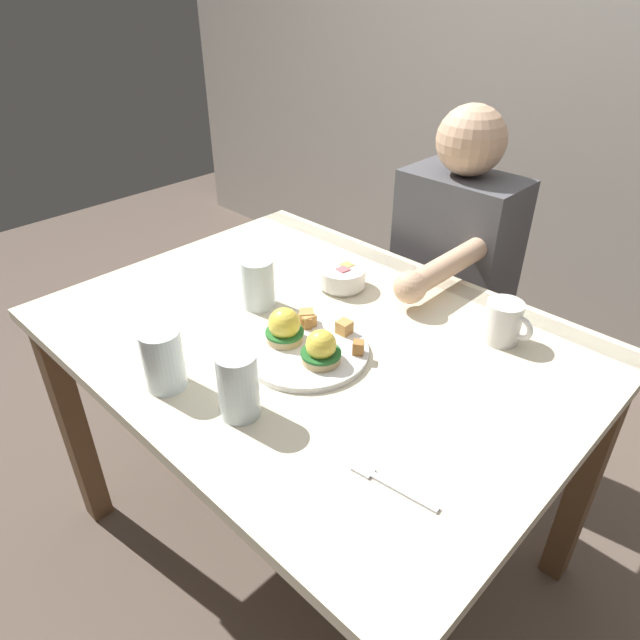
{
  "coord_description": "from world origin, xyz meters",
  "views": [
    {
      "loc": [
        0.76,
        -0.76,
        1.46
      ],
      "look_at": [
        0.02,
        0.0,
        0.78
      ],
      "focal_mm": 31.8,
      "sensor_mm": 36.0,
      "label": 1
    }
  ],
  "objects_px": {
    "eggs_benedict_plate": "(305,343)",
    "fruit_bowl": "(342,277)",
    "water_glass_extra": "(258,286)",
    "diner_person": "(448,274)",
    "coffee_mug": "(504,321)",
    "water_glass_near": "(164,362)",
    "fork": "(389,484)",
    "dining_table": "(314,369)",
    "water_glass_far": "(239,389)"
  },
  "relations": [
    {
      "from": "water_glass_near",
      "to": "diner_person",
      "type": "height_order",
      "value": "diner_person"
    },
    {
      "from": "water_glass_far",
      "to": "water_glass_extra",
      "type": "distance_m",
      "value": 0.39
    },
    {
      "from": "dining_table",
      "to": "eggs_benedict_plate",
      "type": "relative_size",
      "value": 4.44
    },
    {
      "from": "fruit_bowl",
      "to": "water_glass_far",
      "type": "relative_size",
      "value": 0.9
    },
    {
      "from": "eggs_benedict_plate",
      "to": "diner_person",
      "type": "distance_m",
      "value": 0.69
    },
    {
      "from": "dining_table",
      "to": "diner_person",
      "type": "distance_m",
      "value": 0.6
    },
    {
      "from": "dining_table",
      "to": "fork",
      "type": "bearing_deg",
      "value": -30.06
    },
    {
      "from": "water_glass_near",
      "to": "water_glass_far",
      "type": "height_order",
      "value": "water_glass_far"
    },
    {
      "from": "dining_table",
      "to": "fruit_bowl",
      "type": "distance_m",
      "value": 0.26
    },
    {
      "from": "water_glass_near",
      "to": "dining_table",
      "type": "bearing_deg",
      "value": 77.76
    },
    {
      "from": "fruit_bowl",
      "to": "water_glass_far",
      "type": "distance_m",
      "value": 0.52
    },
    {
      "from": "fork",
      "to": "water_glass_extra",
      "type": "distance_m",
      "value": 0.62
    },
    {
      "from": "fork",
      "to": "water_glass_extra",
      "type": "relative_size",
      "value": 1.28
    },
    {
      "from": "fork",
      "to": "water_glass_far",
      "type": "height_order",
      "value": "water_glass_far"
    },
    {
      "from": "coffee_mug",
      "to": "water_glass_extra",
      "type": "relative_size",
      "value": 0.91
    },
    {
      "from": "dining_table",
      "to": "diner_person",
      "type": "xyz_separation_m",
      "value": [
        -0.02,
        0.6,
        0.02
      ]
    },
    {
      "from": "fruit_bowl",
      "to": "water_glass_near",
      "type": "distance_m",
      "value": 0.54
    },
    {
      "from": "fork",
      "to": "diner_person",
      "type": "distance_m",
      "value": 0.94
    },
    {
      "from": "water_glass_extra",
      "to": "diner_person",
      "type": "xyz_separation_m",
      "value": [
        0.15,
        0.61,
        -0.14
      ]
    },
    {
      "from": "water_glass_extra",
      "to": "diner_person",
      "type": "distance_m",
      "value": 0.65
    },
    {
      "from": "fruit_bowl",
      "to": "water_glass_near",
      "type": "xyz_separation_m",
      "value": [
        0.02,
        -0.54,
        0.03
      ]
    },
    {
      "from": "diner_person",
      "to": "fruit_bowl",
      "type": "bearing_deg",
      "value": -99.98
    },
    {
      "from": "fork",
      "to": "water_glass_near",
      "type": "height_order",
      "value": "water_glass_near"
    },
    {
      "from": "fork",
      "to": "water_glass_extra",
      "type": "height_order",
      "value": "water_glass_extra"
    },
    {
      "from": "coffee_mug",
      "to": "diner_person",
      "type": "bearing_deg",
      "value": 135.73
    },
    {
      "from": "fruit_bowl",
      "to": "diner_person",
      "type": "relative_size",
      "value": 0.11
    },
    {
      "from": "dining_table",
      "to": "diner_person",
      "type": "relative_size",
      "value": 1.05
    },
    {
      "from": "eggs_benedict_plate",
      "to": "water_glass_extra",
      "type": "distance_m",
      "value": 0.23
    },
    {
      "from": "dining_table",
      "to": "fork",
      "type": "relative_size",
      "value": 7.69
    },
    {
      "from": "water_glass_far",
      "to": "water_glass_extra",
      "type": "bearing_deg",
      "value": 134.44
    },
    {
      "from": "water_glass_far",
      "to": "dining_table",
      "type": "bearing_deg",
      "value": 108.19
    },
    {
      "from": "eggs_benedict_plate",
      "to": "fruit_bowl",
      "type": "relative_size",
      "value": 2.25
    },
    {
      "from": "coffee_mug",
      "to": "eggs_benedict_plate",
      "type": "bearing_deg",
      "value": -129.14
    },
    {
      "from": "fork",
      "to": "dining_table",
      "type": "bearing_deg",
      "value": 149.94
    },
    {
      "from": "dining_table",
      "to": "water_glass_extra",
      "type": "height_order",
      "value": "water_glass_extra"
    },
    {
      "from": "dining_table",
      "to": "water_glass_extra",
      "type": "bearing_deg",
      "value": -176.53
    },
    {
      "from": "coffee_mug",
      "to": "water_glass_extra",
      "type": "xyz_separation_m",
      "value": [
        -0.5,
        -0.28,
        0.0
      ]
    },
    {
      "from": "fruit_bowl",
      "to": "water_glass_near",
      "type": "relative_size",
      "value": 0.94
    },
    {
      "from": "dining_table",
      "to": "fruit_bowl",
      "type": "xyz_separation_m",
      "value": [
        -0.09,
        0.2,
        0.14
      ]
    },
    {
      "from": "fork",
      "to": "water_glass_extra",
      "type": "xyz_separation_m",
      "value": [
        -0.58,
        0.22,
        0.05
      ]
    },
    {
      "from": "fruit_bowl",
      "to": "fork",
      "type": "bearing_deg",
      "value": -40.96
    },
    {
      "from": "eggs_benedict_plate",
      "to": "fruit_bowl",
      "type": "bearing_deg",
      "value": 117.11
    },
    {
      "from": "water_glass_extra",
      "to": "fork",
      "type": "bearing_deg",
      "value": -20.89
    },
    {
      "from": "eggs_benedict_plate",
      "to": "fork",
      "type": "relative_size",
      "value": 1.73
    },
    {
      "from": "eggs_benedict_plate",
      "to": "dining_table",
      "type": "bearing_deg",
      "value": 121.22
    },
    {
      "from": "dining_table",
      "to": "eggs_benedict_plate",
      "type": "xyz_separation_m",
      "value": [
        0.04,
        -0.07,
        0.13
      ]
    },
    {
      "from": "water_glass_far",
      "to": "water_glass_extra",
      "type": "relative_size",
      "value": 1.09
    },
    {
      "from": "dining_table",
      "to": "water_glass_extra",
      "type": "xyz_separation_m",
      "value": [
        -0.18,
        -0.01,
        0.16
      ]
    },
    {
      "from": "coffee_mug",
      "to": "diner_person",
      "type": "height_order",
      "value": "diner_person"
    },
    {
      "from": "coffee_mug",
      "to": "fork",
      "type": "relative_size",
      "value": 0.71
    }
  ]
}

